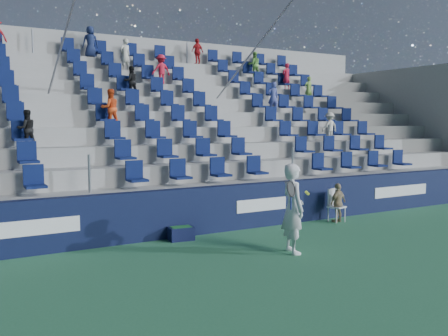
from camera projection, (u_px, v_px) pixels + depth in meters
name	position (u px, v px, depth m)	size (l,w,h in m)	color
ground	(284.00, 261.00, 10.26)	(70.00, 70.00, 0.00)	#31734A
sponsor_wall	(211.00, 209.00, 12.92)	(24.00, 0.32, 1.20)	#0F1637
grandstand	(140.00, 143.00, 17.16)	(24.00, 8.17, 6.63)	#9C9C97
tennis_player	(293.00, 208.00, 10.85)	(0.71, 0.80, 1.97)	silver
line_judge_chair	(334.00, 203.00, 14.39)	(0.50, 0.52, 0.94)	white
line_judge	(338.00, 203.00, 14.26)	(0.66, 0.27, 1.12)	tan
ball_bin	(181.00, 233.00, 12.09)	(0.63, 0.44, 0.33)	#0E1335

